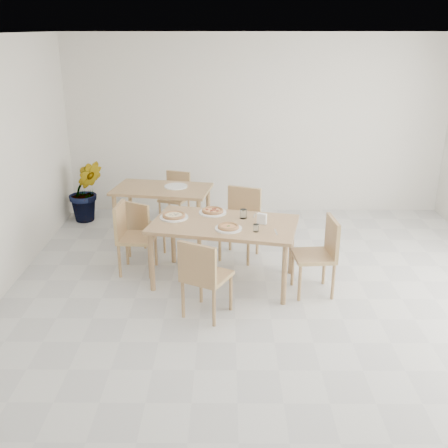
{
  "coord_description": "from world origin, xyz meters",
  "views": [
    {
      "loc": [
        -0.46,
        -4.77,
        2.86
      ],
      "look_at": [
        -0.5,
        0.87,
        0.73
      ],
      "focal_mm": 42.0,
      "sensor_mm": 36.0,
      "label": 1
    }
  ],
  "objects_px": {
    "main_table": "(224,229)",
    "tumbler_b": "(256,228)",
    "pizza_margherita": "(228,227)",
    "napkin_holder": "(262,219)",
    "chair_east": "(321,250)",
    "plate_margherita": "(228,229)",
    "chair_back_s": "(142,225)",
    "second_table": "(162,194)",
    "pizza_mushroom": "(174,215)",
    "plate_empty": "(176,186)",
    "potted_plant": "(86,191)",
    "plate_pepperoni": "(213,212)",
    "pizza_pepperoni": "(213,211)",
    "chair_back_n": "(176,194)",
    "tumbler_a": "(243,214)",
    "chair_west": "(130,233)",
    "chair_north": "(241,218)",
    "chair_south": "(203,274)",
    "plate_mushroom": "(174,217)"
  },
  "relations": [
    {
      "from": "pizza_mushroom",
      "to": "napkin_holder",
      "type": "xyz_separation_m",
      "value": [
        1.02,
        -0.21,
        0.03
      ]
    },
    {
      "from": "pizza_pepperoni",
      "to": "chair_back_s",
      "type": "relative_size",
      "value": 0.44
    },
    {
      "from": "chair_south",
      "to": "main_table",
      "type": "bearing_deg",
      "value": -76.53
    },
    {
      "from": "chair_west",
      "to": "chair_back_s",
      "type": "bearing_deg",
      "value": -7.31
    },
    {
      "from": "plate_pepperoni",
      "to": "pizza_pepperoni",
      "type": "relative_size",
      "value": 0.97
    },
    {
      "from": "main_table",
      "to": "pizza_pepperoni",
      "type": "bearing_deg",
      "value": 124.91
    },
    {
      "from": "chair_north",
      "to": "chair_south",
      "type": "bearing_deg",
      "value": -84.54
    },
    {
      "from": "plate_empty",
      "to": "potted_plant",
      "type": "xyz_separation_m",
      "value": [
        -1.46,
        0.67,
        -0.28
      ]
    },
    {
      "from": "tumbler_b",
      "to": "napkin_holder",
      "type": "distance_m",
      "value": 0.23
    },
    {
      "from": "chair_south",
      "to": "chair_back_n",
      "type": "distance_m",
      "value": 2.93
    },
    {
      "from": "pizza_margherita",
      "to": "tumbler_b",
      "type": "distance_m",
      "value": 0.31
    },
    {
      "from": "pizza_mushroom",
      "to": "chair_back_s",
      "type": "distance_m",
      "value": 0.8
    },
    {
      "from": "plate_margherita",
      "to": "potted_plant",
      "type": "bearing_deg",
      "value": 133.58
    },
    {
      "from": "main_table",
      "to": "tumbler_a",
      "type": "height_order",
      "value": "tumbler_a"
    },
    {
      "from": "plate_empty",
      "to": "chair_south",
      "type": "bearing_deg",
      "value": -78.11
    },
    {
      "from": "chair_east",
      "to": "plate_pepperoni",
      "type": "bearing_deg",
      "value": -120.66
    },
    {
      "from": "pizza_margherita",
      "to": "potted_plant",
      "type": "distance_m",
      "value": 3.21
    },
    {
      "from": "pizza_margherita",
      "to": "napkin_holder",
      "type": "height_order",
      "value": "napkin_holder"
    },
    {
      "from": "plate_margherita",
      "to": "pizza_mushroom",
      "type": "xyz_separation_m",
      "value": [
        -0.64,
        0.37,
        0.02
      ]
    },
    {
      "from": "chair_north",
      "to": "plate_empty",
      "type": "relative_size",
      "value": 2.82
    },
    {
      "from": "pizza_mushroom",
      "to": "tumbler_a",
      "type": "distance_m",
      "value": 0.82
    },
    {
      "from": "chair_north",
      "to": "pizza_pepperoni",
      "type": "xyz_separation_m",
      "value": [
        -0.36,
        -0.45,
        0.25
      ]
    },
    {
      "from": "chair_north",
      "to": "pizza_margherita",
      "type": "xyz_separation_m",
      "value": [
        -0.17,
        -0.99,
        0.25
      ]
    },
    {
      "from": "tumbler_b",
      "to": "chair_back_n",
      "type": "height_order",
      "value": "tumbler_b"
    },
    {
      "from": "pizza_mushroom",
      "to": "chair_back_n",
      "type": "relative_size",
      "value": 0.42
    },
    {
      "from": "main_table",
      "to": "chair_back_n",
      "type": "height_order",
      "value": "chair_back_n"
    },
    {
      "from": "chair_back_s",
      "to": "second_table",
      "type": "bearing_deg",
      "value": -75.87
    },
    {
      "from": "chair_west",
      "to": "plate_pepperoni",
      "type": "xyz_separation_m",
      "value": [
        1.01,
        0.05,
        0.25
      ]
    },
    {
      "from": "pizza_margherita",
      "to": "tumbler_b",
      "type": "relative_size",
      "value": 3.03
    },
    {
      "from": "pizza_margherita",
      "to": "plate_empty",
      "type": "relative_size",
      "value": 0.79
    },
    {
      "from": "pizza_pepperoni",
      "to": "napkin_holder",
      "type": "xyz_separation_m",
      "value": [
        0.57,
        -0.39,
        0.03
      ]
    },
    {
      "from": "plate_mushroom",
      "to": "chair_back_n",
      "type": "height_order",
      "value": "chair_back_n"
    },
    {
      "from": "pizza_margherita",
      "to": "pizza_pepperoni",
      "type": "xyz_separation_m",
      "value": [
        -0.19,
        0.54,
        0.0
      ]
    },
    {
      "from": "tumbler_a",
      "to": "napkin_holder",
      "type": "bearing_deg",
      "value": -45.83
    },
    {
      "from": "pizza_margherita",
      "to": "tumbler_b",
      "type": "xyz_separation_m",
      "value": [
        0.3,
        -0.06,
        0.01
      ]
    },
    {
      "from": "chair_south",
      "to": "chair_east",
      "type": "distance_m",
      "value": 1.42
    },
    {
      "from": "main_table",
      "to": "tumbler_b",
      "type": "bearing_deg",
      "value": -25.63
    },
    {
      "from": "plate_margherita",
      "to": "chair_back_s",
      "type": "relative_size",
      "value": 0.39
    },
    {
      "from": "chair_back_s",
      "to": "chair_east",
      "type": "bearing_deg",
      "value": -174.58
    },
    {
      "from": "chair_south",
      "to": "pizza_pepperoni",
      "type": "distance_m",
      "value": 1.2
    },
    {
      "from": "chair_north",
      "to": "chair_back_n",
      "type": "relative_size",
      "value": 1.16
    },
    {
      "from": "plate_pepperoni",
      "to": "napkin_holder",
      "type": "distance_m",
      "value": 0.69
    },
    {
      "from": "tumbler_b",
      "to": "chair_east",
      "type": "bearing_deg",
      "value": 1.54
    },
    {
      "from": "chair_south",
      "to": "pizza_margherita",
      "type": "xyz_separation_m",
      "value": [
        0.26,
        0.62,
        0.28
      ]
    },
    {
      "from": "pizza_mushroom",
      "to": "pizza_margherita",
      "type": "bearing_deg",
      "value": -29.82
    },
    {
      "from": "chair_west",
      "to": "plate_pepperoni",
      "type": "bearing_deg",
      "value": -83.46
    },
    {
      "from": "pizza_mushroom",
      "to": "pizza_pepperoni",
      "type": "relative_size",
      "value": 0.95
    },
    {
      "from": "pizza_pepperoni",
      "to": "potted_plant",
      "type": "xyz_separation_m",
      "value": [
        -2.01,
        1.77,
        -0.3
      ]
    },
    {
      "from": "plate_margherita",
      "to": "tumbler_b",
      "type": "distance_m",
      "value": 0.31
    },
    {
      "from": "pizza_margherita",
      "to": "pizza_pepperoni",
      "type": "distance_m",
      "value": 0.57
    }
  ]
}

